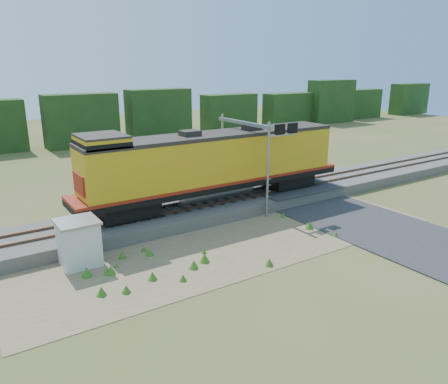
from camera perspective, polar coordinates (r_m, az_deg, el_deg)
ground at (r=26.61m, az=5.82°, el=-6.08°), size 140.00×140.00×0.00m
ballast at (r=31.05m, az=-1.12°, el=-1.88°), size 70.00×5.00×0.80m
rails at (r=30.90m, az=-1.12°, el=-1.03°), size 70.00×1.54×0.16m
dirt_shoulder at (r=25.85m, az=1.65°, el=-6.65°), size 26.00×8.00×0.03m
road at (r=31.67m, az=14.89°, el=-2.67°), size 7.00×66.00×0.86m
tree_line_north at (r=59.51m, az=-17.98°, el=8.80°), size 130.00×3.00×6.50m
weed_clumps at (r=24.79m, az=-0.69°, el=-7.74°), size 15.00×6.20×0.56m
locomotive at (r=30.11m, az=-1.48°, el=3.74°), size 20.28×3.09×5.23m
shed at (r=23.98m, az=-18.44°, el=-6.27°), size 2.07×2.07×2.45m
signal_gantry at (r=30.94m, az=3.79°, el=6.66°), size 2.58×6.20×6.51m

